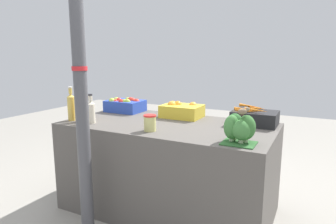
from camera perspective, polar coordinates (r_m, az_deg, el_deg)
The scene contains 12 objects.
ground_plane at distance 2.88m, azimuth 0.00°, elevation -17.77°, with size 10.00×10.00×0.00m, color gray.
market_table at distance 2.71m, azimuth 0.00°, elevation -10.38°, with size 1.79×0.93×0.79m, color #56514C.
support_pole at distance 2.22m, azimuth -16.34°, elevation 5.02°, with size 0.11×0.11×2.33m.
apple_crate at distance 3.15m, azimuth -8.20°, elevation 1.34°, with size 0.37×0.27×0.15m.
orange_crate at distance 2.84m, azimuth 2.51°, elevation 0.36°, with size 0.37×0.27×0.15m.
carrot_crate at distance 2.63m, azimuth 16.16°, elevation -0.99°, with size 0.37×0.27×0.16m.
broccoli_pile at distance 2.06m, azimuth 13.33°, elevation -2.98°, with size 0.22×0.20×0.19m.
juice_bottle_golden at distance 2.81m, azimuth -17.95°, elevation 1.03°, with size 0.07×0.07×0.31m.
juice_bottle_amber at distance 2.74m, azimuth -16.31°, elevation 0.74°, with size 0.08×0.08×0.30m.
juice_bottle_cloudy at distance 2.66m, azimuth -14.46°, elevation 0.15°, with size 0.07×0.07×0.26m.
pickle_jar at distance 2.33m, azimuth -3.47°, elevation -2.08°, with size 0.10×0.10×0.13m.
sparrow_bird at distance 2.01m, azimuth 14.09°, elevation 0.15°, with size 0.10×0.11×0.05m.
Camera 1 is at (1.15, -2.25, 1.38)m, focal length 32.00 mm.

